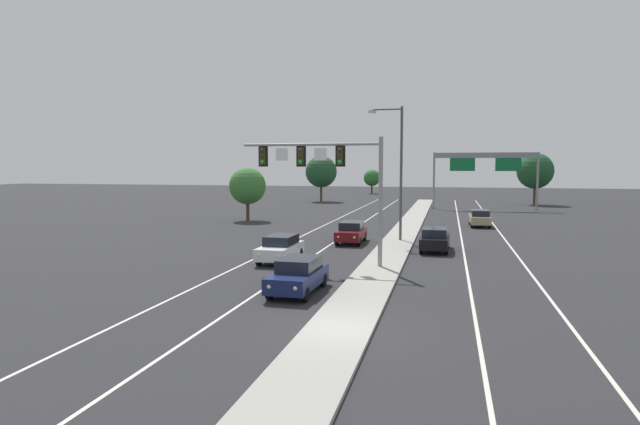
{
  "coord_description": "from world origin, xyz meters",
  "views": [
    {
      "loc": [
        3.63,
        -18.1,
        5.76
      ],
      "look_at": [
        -3.2,
        10.65,
        3.2
      ],
      "focal_mm": 30.46,
      "sensor_mm": 36.0,
      "label": 1
    }
  ],
  "objects_px": {
    "car_receding_tan": "(480,218)",
    "tree_far_left_b": "(247,186)",
    "tree_far_right_b": "(535,171)",
    "car_oncoming_white": "(280,248)",
    "street_lamp_median": "(398,165)",
    "car_oncoming_darkred": "(351,232)",
    "car_receding_black": "(435,239)",
    "highway_sign_gantry": "(485,162)",
    "overhead_signal_mast": "(330,170)",
    "car_oncoming_navy": "(298,275)",
    "tree_far_left_c": "(372,178)",
    "tree_far_left_a": "(321,172)"
  },
  "relations": [
    {
      "from": "tree_far_left_c",
      "to": "tree_far_left_a",
      "type": "bearing_deg",
      "value": -99.64
    },
    {
      "from": "car_receding_black",
      "to": "tree_far_right_b",
      "type": "height_order",
      "value": "tree_far_right_b"
    },
    {
      "from": "car_oncoming_darkred",
      "to": "car_receding_black",
      "type": "xyz_separation_m",
      "value": [
        6.18,
        -2.52,
        0.0
      ]
    },
    {
      "from": "car_oncoming_darkred",
      "to": "tree_far_left_c",
      "type": "bearing_deg",
      "value": 96.7
    },
    {
      "from": "car_oncoming_darkred",
      "to": "highway_sign_gantry",
      "type": "relative_size",
      "value": 0.34
    },
    {
      "from": "street_lamp_median",
      "to": "tree_far_left_b",
      "type": "bearing_deg",
      "value": 143.69
    },
    {
      "from": "car_receding_tan",
      "to": "tree_far_right_b",
      "type": "height_order",
      "value": "tree_far_right_b"
    },
    {
      "from": "overhead_signal_mast",
      "to": "street_lamp_median",
      "type": "relative_size",
      "value": 0.81
    },
    {
      "from": "tree_far_right_b",
      "to": "car_oncoming_white",
      "type": "bearing_deg",
      "value": -112.23
    },
    {
      "from": "overhead_signal_mast",
      "to": "tree_far_left_c",
      "type": "height_order",
      "value": "overhead_signal_mast"
    },
    {
      "from": "car_oncoming_navy",
      "to": "overhead_signal_mast",
      "type": "bearing_deg",
      "value": 89.54
    },
    {
      "from": "car_oncoming_darkred",
      "to": "car_receding_black",
      "type": "relative_size",
      "value": 1.0
    },
    {
      "from": "car_receding_black",
      "to": "tree_far_right_b",
      "type": "xyz_separation_m",
      "value": [
        13.16,
        47.82,
        4.16
      ]
    },
    {
      "from": "car_receding_tan",
      "to": "tree_far_left_b",
      "type": "relative_size",
      "value": 0.81
    },
    {
      "from": "overhead_signal_mast",
      "to": "highway_sign_gantry",
      "type": "distance_m",
      "value": 45.38
    },
    {
      "from": "car_oncoming_navy",
      "to": "car_receding_black",
      "type": "relative_size",
      "value": 1.0
    },
    {
      "from": "street_lamp_median",
      "to": "car_receding_tan",
      "type": "height_order",
      "value": "street_lamp_median"
    },
    {
      "from": "highway_sign_gantry",
      "to": "tree_far_left_c",
      "type": "xyz_separation_m",
      "value": [
        -20.01,
        37.45,
        -2.94
      ]
    },
    {
      "from": "car_oncoming_navy",
      "to": "car_oncoming_white",
      "type": "xyz_separation_m",
      "value": [
        -3.19,
        7.46,
        0.0
      ]
    },
    {
      "from": "car_oncoming_navy",
      "to": "tree_far_left_a",
      "type": "xyz_separation_m",
      "value": [
        -13.37,
        61.45,
        3.94
      ]
    },
    {
      "from": "car_receding_tan",
      "to": "tree_far_left_a",
      "type": "height_order",
      "value": "tree_far_left_a"
    },
    {
      "from": "car_oncoming_navy",
      "to": "car_receding_tan",
      "type": "distance_m",
      "value": 31.4
    },
    {
      "from": "car_oncoming_navy",
      "to": "tree_far_left_a",
      "type": "height_order",
      "value": "tree_far_left_a"
    },
    {
      "from": "car_oncoming_darkred",
      "to": "car_receding_tan",
      "type": "distance_m",
      "value": 16.91
    },
    {
      "from": "tree_far_left_b",
      "to": "street_lamp_median",
      "type": "bearing_deg",
      "value": -36.31
    },
    {
      "from": "car_oncoming_navy",
      "to": "car_receding_black",
      "type": "xyz_separation_m",
      "value": [
        5.75,
        13.72,
        0.0
      ]
    },
    {
      "from": "car_oncoming_navy",
      "to": "car_oncoming_darkred",
      "type": "bearing_deg",
      "value": 91.51
    },
    {
      "from": "tree_far_left_b",
      "to": "tree_far_right_b",
      "type": "distance_m",
      "value": 45.54
    },
    {
      "from": "street_lamp_median",
      "to": "car_oncoming_darkred",
      "type": "distance_m",
      "value": 6.13
    },
    {
      "from": "overhead_signal_mast",
      "to": "car_oncoming_white",
      "type": "relative_size",
      "value": 1.81
    },
    {
      "from": "overhead_signal_mast",
      "to": "highway_sign_gantry",
      "type": "height_order",
      "value": "highway_sign_gantry"
    },
    {
      "from": "car_receding_tan",
      "to": "tree_far_left_b",
      "type": "distance_m",
      "value": 23.56
    },
    {
      "from": "car_receding_black",
      "to": "highway_sign_gantry",
      "type": "relative_size",
      "value": 0.34
    },
    {
      "from": "street_lamp_median",
      "to": "tree_far_left_a",
      "type": "xyz_separation_m",
      "value": [
        -16.23,
        43.79,
        -1.03
      ]
    },
    {
      "from": "car_oncoming_darkred",
      "to": "overhead_signal_mast",
      "type": "bearing_deg",
      "value": -87.16
    },
    {
      "from": "street_lamp_median",
      "to": "car_oncoming_navy",
      "type": "bearing_deg",
      "value": -99.22
    },
    {
      "from": "tree_far_right_b",
      "to": "highway_sign_gantry",
      "type": "bearing_deg",
      "value": -125.23
    },
    {
      "from": "car_oncoming_navy",
      "to": "tree_far_left_b",
      "type": "relative_size",
      "value": 0.81
    },
    {
      "from": "highway_sign_gantry",
      "to": "tree_far_left_b",
      "type": "bearing_deg",
      "value": -140.56
    },
    {
      "from": "street_lamp_median",
      "to": "tree_far_left_c",
      "type": "xyz_separation_m",
      "value": [
        -11.72,
        70.34,
        -2.57
      ]
    },
    {
      "from": "car_oncoming_darkred",
      "to": "car_oncoming_white",
      "type": "bearing_deg",
      "value": -107.48
    },
    {
      "from": "street_lamp_median",
      "to": "car_receding_black",
      "type": "height_order",
      "value": "street_lamp_median"
    },
    {
      "from": "car_receding_black",
      "to": "tree_far_left_b",
      "type": "distance_m",
      "value": 25.63
    },
    {
      "from": "street_lamp_median",
      "to": "tree_far_left_b",
      "type": "relative_size",
      "value": 1.8
    },
    {
      "from": "overhead_signal_mast",
      "to": "car_oncoming_white",
      "type": "xyz_separation_m",
      "value": [
        -3.25,
        0.91,
        -4.7
      ]
    },
    {
      "from": "tree_far_left_a",
      "to": "highway_sign_gantry",
      "type": "bearing_deg",
      "value": -23.97
    },
    {
      "from": "street_lamp_median",
      "to": "car_oncoming_navy",
      "type": "height_order",
      "value": "street_lamp_median"
    },
    {
      "from": "street_lamp_median",
      "to": "highway_sign_gantry",
      "type": "relative_size",
      "value": 0.75
    },
    {
      "from": "overhead_signal_mast",
      "to": "car_receding_black",
      "type": "relative_size",
      "value": 1.8
    },
    {
      "from": "car_receding_black",
      "to": "tree_far_left_c",
      "type": "distance_m",
      "value": 75.74
    }
  ]
}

